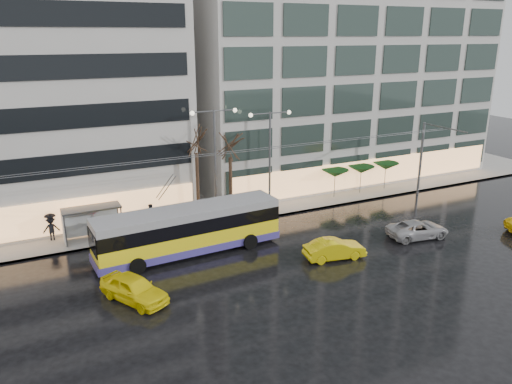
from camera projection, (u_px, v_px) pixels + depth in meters
ground at (251, 277)px, 31.85m from camera, size 140.00×140.00×0.00m
sidewalk at (203, 207)px, 44.65m from camera, size 80.00×10.00×0.15m
kerb at (225, 225)px, 40.41m from camera, size 80.00×0.10×0.15m
building_right at (335, 56)px, 52.24m from camera, size 32.00×14.00×25.00m
trolleybus at (189, 231)px, 34.89m from camera, size 13.27×5.31×6.10m
catenary at (217, 180)px, 37.77m from camera, size 42.24×5.12×7.00m
bus_shelter at (86, 216)px, 36.88m from camera, size 4.20×1.60×2.51m
street_lamp_near at (215, 149)px, 40.11m from camera, size 3.96×0.36×9.03m
street_lamp_far at (270, 147)px, 42.30m from camera, size 3.96×0.36×8.53m
tree_a at (196, 137)px, 39.32m from camera, size 3.20×3.20×8.40m
tree_b at (230, 141)px, 40.96m from camera, size 3.20×3.20×7.70m
parasol_a at (335, 173)px, 46.40m from camera, size 2.50×2.50×2.65m
parasol_b at (361, 170)px, 47.66m from camera, size 2.50×2.50×2.65m
parasol_c at (386, 166)px, 48.92m from camera, size 2.50×2.50×2.65m
taxi_a at (134, 288)px, 28.87m from camera, size 3.75×4.85×1.54m
taxi_b at (335, 249)px, 34.32m from camera, size 4.44×2.14×1.40m
sedan_silver at (418, 229)px, 37.91m from camera, size 5.02×2.89×1.32m
pedestrian_a at (94, 220)px, 37.01m from camera, size 1.19×1.20×2.19m
pedestrian_b at (150, 214)px, 40.02m from camera, size 1.06×0.99×1.73m
pedestrian_c at (51, 226)px, 36.93m from camera, size 1.21×0.85×2.11m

